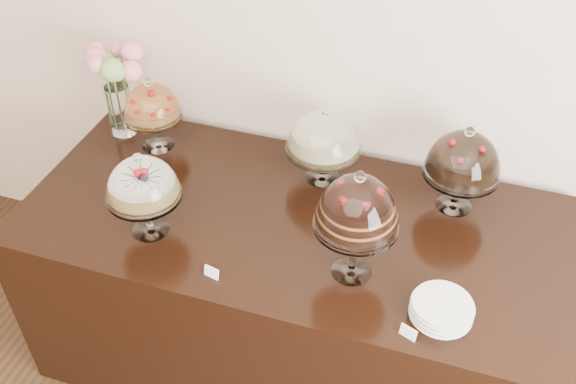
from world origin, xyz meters
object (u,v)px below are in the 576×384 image
(flower_vase, at_px, (115,78))
(plate_stack, at_px, (442,309))
(cake_stand_choco_layer, at_px, (357,208))
(cake_stand_dark_choco, at_px, (464,158))
(cake_stand_sugar_sponge, at_px, (142,183))
(cake_stand_cheesecake, at_px, (324,136))
(display_counter, at_px, (291,292))
(cake_stand_fruit_tart, at_px, (152,105))

(flower_vase, bearing_deg, plate_stack, -22.02)
(cake_stand_choco_layer, height_order, cake_stand_dark_choco, cake_stand_choco_layer)
(cake_stand_sugar_sponge, distance_m, cake_stand_cheesecake, 0.76)
(cake_stand_sugar_sponge, relative_size, plate_stack, 1.77)
(cake_stand_choco_layer, height_order, cake_stand_cheesecake, cake_stand_choco_layer)
(plate_stack, bearing_deg, flower_vase, 157.98)
(display_counter, relative_size, cake_stand_cheesecake, 6.21)
(cake_stand_choco_layer, bearing_deg, cake_stand_sugar_sponge, -177.89)
(cake_stand_choco_layer, relative_size, flower_vase, 1.04)
(cake_stand_cheesecake, bearing_deg, flower_vase, 177.85)
(cake_stand_sugar_sponge, xyz_separation_m, cake_stand_fruit_tart, (-0.23, 0.52, -0.02))
(cake_stand_sugar_sponge, height_order, cake_stand_cheesecake, cake_stand_sugar_sponge)
(cake_stand_choco_layer, height_order, flower_vase, cake_stand_choco_layer)
(cake_stand_choco_layer, distance_m, plate_stack, 0.45)
(display_counter, xyz_separation_m, cake_stand_dark_choco, (0.61, 0.28, 0.69))
(cake_stand_sugar_sponge, bearing_deg, cake_stand_choco_layer, 2.11)
(cake_stand_cheesecake, bearing_deg, plate_stack, -45.32)
(cake_stand_fruit_tart, bearing_deg, plate_stack, -23.17)
(cake_stand_sugar_sponge, bearing_deg, cake_stand_fruit_tart, 114.04)
(plate_stack, bearing_deg, cake_stand_choco_layer, 163.40)
(cake_stand_fruit_tart, bearing_deg, cake_stand_cheesecake, 0.77)
(cake_stand_cheesecake, bearing_deg, display_counter, -98.39)
(cake_stand_dark_choco, relative_size, plate_stack, 1.84)
(cake_stand_dark_choco, bearing_deg, cake_stand_sugar_sponge, -155.09)
(cake_stand_cheesecake, distance_m, cake_stand_dark_choco, 0.57)
(cake_stand_cheesecake, relative_size, plate_stack, 1.68)
(display_counter, relative_size, cake_stand_choco_layer, 4.69)
(cake_stand_fruit_tart, bearing_deg, cake_stand_dark_choco, 0.06)
(cake_stand_dark_choco, bearing_deg, cake_stand_cheesecake, 179.08)
(cake_stand_fruit_tart, relative_size, plate_stack, 1.67)
(flower_vase, distance_m, plate_stack, 1.72)
(display_counter, bearing_deg, cake_stand_choco_layer, -34.67)
(cake_stand_fruit_tart, bearing_deg, flower_vase, 166.53)
(cake_stand_dark_choco, bearing_deg, display_counter, -154.97)
(cake_stand_dark_choco, relative_size, cake_stand_fruit_tart, 1.10)
(cake_stand_choco_layer, xyz_separation_m, plate_stack, (0.34, -0.10, -0.28))
(flower_vase, bearing_deg, cake_stand_dark_choco, -1.70)
(display_counter, bearing_deg, flower_vase, 160.61)
(cake_stand_dark_choco, xyz_separation_m, flower_vase, (-1.55, 0.05, 0.05))
(cake_stand_cheesecake, height_order, plate_stack, cake_stand_cheesecake)
(plate_stack, bearing_deg, cake_stand_fruit_tart, 156.83)
(cake_stand_cheesecake, relative_size, flower_vase, 0.79)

